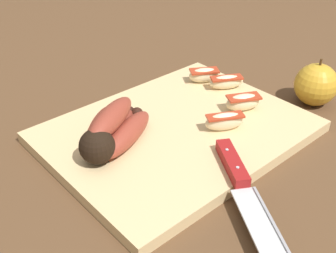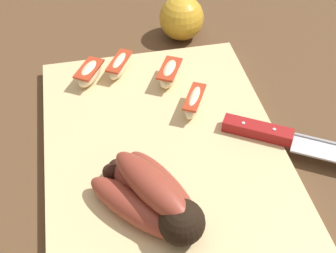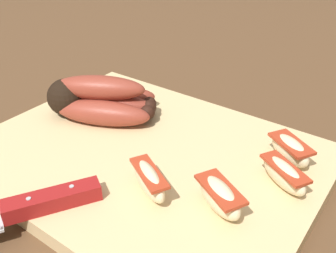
{
  "view_description": "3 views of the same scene",
  "coord_description": "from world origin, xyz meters",
  "views": [
    {
      "loc": [
        0.4,
        0.43,
        0.41
      ],
      "look_at": [
        0.02,
        0.0,
        0.04
      ],
      "focal_mm": 44.63,
      "sensor_mm": 36.0,
      "label": 1
    },
    {
      "loc": [
        0.43,
        -0.09,
        0.49
      ],
      "look_at": [
        -0.01,
        0.0,
        0.05
      ],
      "focal_mm": 48.38,
      "sensor_mm": 36.0,
      "label": 2
    },
    {
      "loc": [
        -0.26,
        0.3,
        0.3
      ],
      "look_at": [
        -0.03,
        -0.02,
        0.06
      ],
      "focal_mm": 40.59,
      "sensor_mm": 36.0,
      "label": 3
    }
  ],
  "objects": [
    {
      "name": "chefs_knife",
      "position": [
        0.03,
        0.17,
        0.03
      ],
      "size": [
        0.17,
        0.25,
        0.02
      ],
      "color": "silver",
      "rests_on": "cutting_board"
    },
    {
      "name": "whole_apple",
      "position": [
        -0.28,
        0.08,
        0.04
      ],
      "size": [
        0.08,
        0.08,
        0.09
      ],
      "color": "gold",
      "rests_on": "ground_plane"
    },
    {
      "name": "banana_bunch",
      "position": [
        0.11,
        -0.04,
        0.05
      ],
      "size": [
        0.16,
        0.15,
        0.07
      ],
      "color": "black",
      "rests_on": "cutting_board"
    },
    {
      "name": "apple_wedge_middle",
      "position": [
        -0.13,
        0.03,
        0.04
      ],
      "size": [
        0.07,
        0.05,
        0.03
      ],
      "color": "beige",
      "rests_on": "cutting_board"
    },
    {
      "name": "apple_wedge_extra",
      "position": [
        -0.16,
        -0.09,
        0.04
      ],
      "size": [
        0.07,
        0.06,
        0.03
      ],
      "color": "beige",
      "rests_on": "cutting_board"
    },
    {
      "name": "cutting_board",
      "position": [
        -0.01,
        -0.01,
        0.01
      ],
      "size": [
        0.43,
        0.33,
        0.02
      ],
      "primitive_type": "cube",
      "color": "#DBBC84",
      "rests_on": "ground_plane"
    },
    {
      "name": "apple_wedge_near",
      "position": [
        -0.06,
        0.05,
        0.04
      ],
      "size": [
        0.07,
        0.05,
        0.03
      ],
      "color": "beige",
      "rests_on": "cutting_board"
    },
    {
      "name": "ground_plane",
      "position": [
        0.0,
        0.0,
        0.0
      ],
      "size": [
        6.0,
        6.0,
        0.0
      ],
      "primitive_type": "plane",
      "color": "brown"
    },
    {
      "name": "apple_wedge_far",
      "position": [
        -0.17,
        -0.04,
        0.04
      ],
      "size": [
        0.07,
        0.05,
        0.03
      ],
      "color": "beige",
      "rests_on": "cutting_board"
    }
  ]
}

